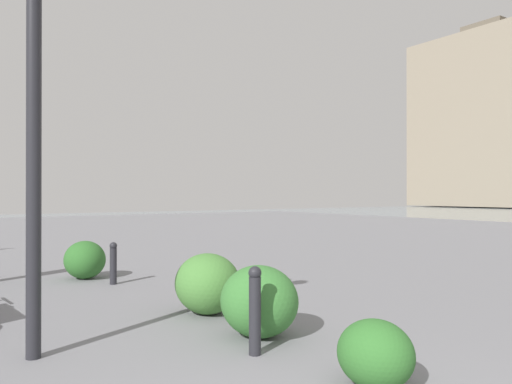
% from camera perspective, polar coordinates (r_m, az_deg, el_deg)
% --- Properties ---
extents(building_highrise, '(15.89, 15.41, 24.54)m').
position_cam_1_polar(building_highrise, '(76.11, 25.07, 7.08)').
color(building_highrise, gray).
rests_on(building_highrise, ground).
extents(lamppost, '(0.98, 0.28, 3.86)m').
position_cam_1_polar(lamppost, '(5.40, -23.84, 10.47)').
color(lamppost, '#232328').
rests_on(lamppost, ground).
extents(bollard_near, '(0.13, 0.13, 0.87)m').
position_cam_1_polar(bollard_near, '(5.09, -0.12, -13.07)').
color(bollard_near, '#232328').
rests_on(bollard_near, ground).
extents(bollard_mid, '(0.13, 0.13, 0.74)m').
position_cam_1_polar(bollard_mid, '(9.26, -15.85, -7.65)').
color(bollard_mid, '#232328').
rests_on(bollard_mid, ground).
extents(shrub_low, '(0.94, 0.84, 0.80)m').
position_cam_1_polar(shrub_low, '(6.80, -5.51, -10.27)').
color(shrub_low, '#477F38').
rests_on(shrub_low, ground).
extents(shrub_round, '(0.66, 0.59, 0.56)m').
position_cam_1_polar(shrub_round, '(4.42, 13.36, -17.39)').
color(shrub_round, '#2D6628').
rests_on(shrub_round, ground).
extents(shrub_wide, '(0.93, 0.84, 0.79)m').
position_cam_1_polar(shrub_wide, '(5.71, 0.36, -12.24)').
color(shrub_wide, '#387533').
rests_on(shrub_wide, ground).
extents(shrub_tall, '(0.83, 0.75, 0.71)m').
position_cam_1_polar(shrub_tall, '(10.02, -18.81, -7.28)').
color(shrub_tall, '#2D6628').
rests_on(shrub_tall, ground).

